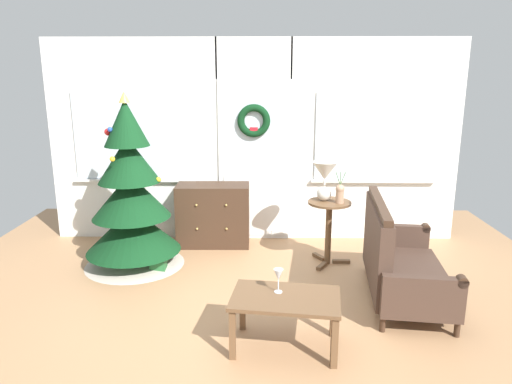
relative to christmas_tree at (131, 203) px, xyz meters
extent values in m
plane|color=#AD7F56|center=(1.34, -1.12, -0.72)|extent=(6.76, 6.76, 0.00)
cube|color=white|center=(-0.18, 0.97, 0.55)|extent=(2.15, 0.08, 2.55)
cube|color=white|center=(2.87, 0.97, 0.55)|extent=(2.15, 0.08, 2.55)
cube|color=white|center=(1.34, 0.97, 1.58)|extent=(0.94, 0.08, 0.50)
cube|color=silver|center=(1.34, 0.93, 0.30)|extent=(0.90, 0.05, 2.05)
cube|color=white|center=(1.34, 0.91, -0.27)|extent=(0.78, 0.02, 0.80)
cube|color=silver|center=(1.34, 0.91, 0.68)|extent=(0.78, 0.01, 1.10)
cube|color=silver|center=(-0.18, 0.91, 0.63)|extent=(1.50, 0.01, 1.10)
cube|color=silver|center=(2.87, 0.91, 0.63)|extent=(1.50, 0.01, 1.10)
cube|color=silver|center=(-0.18, 0.90, 0.06)|extent=(1.59, 0.06, 0.03)
cube|color=silver|center=(2.87, 0.90, 0.06)|extent=(1.59, 0.06, 0.03)
torus|color=black|center=(1.34, 0.87, 0.83)|extent=(0.41, 0.09, 0.41)
cube|color=red|center=(1.34, 0.85, 0.70)|extent=(0.10, 0.02, 0.10)
cylinder|color=#4C331E|center=(0.00, 0.00, -0.61)|extent=(0.10, 0.10, 0.23)
cone|color=beige|center=(0.00, 0.00, -0.67)|extent=(1.11, 1.11, 0.10)
cone|color=#0F3819|center=(0.00, 0.00, -0.30)|extent=(1.05, 1.05, 0.50)
cone|color=#0F3819|center=(0.00, 0.00, 0.09)|extent=(0.86, 0.86, 0.50)
cone|color=#0F3819|center=(0.00, 0.00, 0.49)|extent=(0.67, 0.67, 0.50)
cone|color=#0F3819|center=(0.00, 0.00, 0.89)|extent=(0.48, 0.48, 0.50)
cone|color=#E0BC4C|center=(0.00, 0.00, 1.16)|extent=(0.12, 0.12, 0.12)
sphere|color=red|center=(-0.04, 0.19, 0.85)|extent=(0.07, 0.07, 0.07)
sphere|color=gold|center=(-0.09, -0.24, 0.54)|extent=(0.06, 0.06, 0.06)
sphere|color=silver|center=(0.13, 0.42, -0.26)|extent=(0.06, 0.06, 0.06)
sphere|color=#264CB2|center=(-0.14, -0.09, 0.83)|extent=(0.05, 0.05, 0.05)
sphere|color=red|center=(-0.19, -0.02, 0.79)|extent=(0.08, 0.08, 0.08)
sphere|color=gold|center=(0.32, -0.02, 0.28)|extent=(0.06, 0.06, 0.06)
cube|color=#3D281C|center=(0.83, 0.67, -0.33)|extent=(0.91, 0.43, 0.78)
sphere|color=tan|center=(0.66, 0.44, -0.14)|extent=(0.03, 0.03, 0.03)
sphere|color=tan|center=(1.02, 0.45, -0.14)|extent=(0.03, 0.03, 0.03)
sphere|color=tan|center=(0.66, 0.44, -0.44)|extent=(0.03, 0.03, 0.03)
sphere|color=tan|center=(1.02, 0.45, -0.44)|extent=(0.03, 0.03, 0.03)
cylinder|color=#3D281C|center=(3.07, -1.48, -0.65)|extent=(0.05, 0.05, 0.14)
cylinder|color=#3D281C|center=(3.22, -0.16, -0.65)|extent=(0.05, 0.05, 0.14)
cylinder|color=#3D281C|center=(2.47, -1.41, -0.65)|extent=(0.05, 0.05, 0.14)
cylinder|color=#3D281C|center=(2.63, -0.08, -0.65)|extent=(0.05, 0.05, 0.14)
cube|color=#473328|center=(2.85, -0.78, -0.51)|extent=(0.87, 1.35, 0.14)
cube|color=#473328|center=(2.55, -0.75, -0.13)|extent=(0.27, 1.28, 0.62)
cube|color=#3D281C|center=(2.55, -0.75, 0.21)|extent=(0.23, 1.25, 0.06)
cube|color=#473328|center=(2.77, -1.46, -0.39)|extent=(0.67, 0.17, 0.38)
cylinder|color=#3D281C|center=(3.05, -1.49, -0.22)|extent=(0.10, 0.10, 0.09)
cube|color=#473328|center=(2.93, -0.11, -0.39)|extent=(0.67, 0.17, 0.38)
cylinder|color=#3D281C|center=(3.22, -0.14, -0.22)|extent=(0.10, 0.10, 0.09)
cylinder|color=brown|center=(2.20, 0.07, 0.00)|extent=(0.48, 0.48, 0.02)
cylinder|color=brown|center=(2.20, 0.07, -0.37)|extent=(0.07, 0.07, 0.71)
cube|color=brown|center=(2.36, 0.07, -0.70)|extent=(0.20, 0.05, 0.04)
cube|color=brown|center=(2.12, 0.21, -0.70)|extent=(0.14, 0.20, 0.04)
cube|color=brown|center=(2.12, -0.07, -0.70)|extent=(0.14, 0.20, 0.04)
sphere|color=silver|center=(2.14, 0.11, 0.09)|extent=(0.16, 0.16, 0.16)
cylinder|color=silver|center=(2.14, 0.11, 0.22)|extent=(0.02, 0.02, 0.06)
cone|color=silver|center=(2.14, 0.11, 0.35)|extent=(0.28, 0.28, 0.20)
cylinder|color=tan|center=(2.30, 0.01, 0.09)|extent=(0.09, 0.09, 0.16)
sphere|color=tan|center=(2.30, 0.01, 0.17)|extent=(0.10, 0.10, 0.10)
cylinder|color=#4C7042|center=(2.28, 0.01, 0.27)|extent=(0.07, 0.01, 0.17)
cylinder|color=#4C7042|center=(2.30, 0.01, 0.27)|extent=(0.01, 0.01, 0.18)
cylinder|color=#4C7042|center=(2.32, 0.01, 0.27)|extent=(0.07, 0.01, 0.17)
cube|color=brown|center=(1.64, -1.65, -0.30)|extent=(0.90, 0.63, 0.03)
cube|color=brown|center=(1.23, -1.82, -0.52)|extent=(0.05, 0.05, 0.40)
cube|color=brown|center=(1.99, -1.92, -0.52)|extent=(0.05, 0.05, 0.40)
cube|color=brown|center=(1.29, -1.38, -0.52)|extent=(0.05, 0.05, 0.40)
cube|color=brown|center=(2.04, -1.48, -0.52)|extent=(0.05, 0.05, 0.40)
cylinder|color=silver|center=(1.58, -1.57, -0.28)|extent=(0.06, 0.06, 0.01)
cylinder|color=silver|center=(1.58, -1.57, -0.23)|extent=(0.01, 0.01, 0.10)
cone|color=silver|center=(1.58, -1.57, -0.14)|extent=(0.08, 0.08, 0.09)
cube|color=#266633|center=(0.31, -0.17, -0.64)|extent=(0.17, 0.15, 0.17)
camera|label=1|loc=(1.46, -4.98, 1.38)|focal=32.95mm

